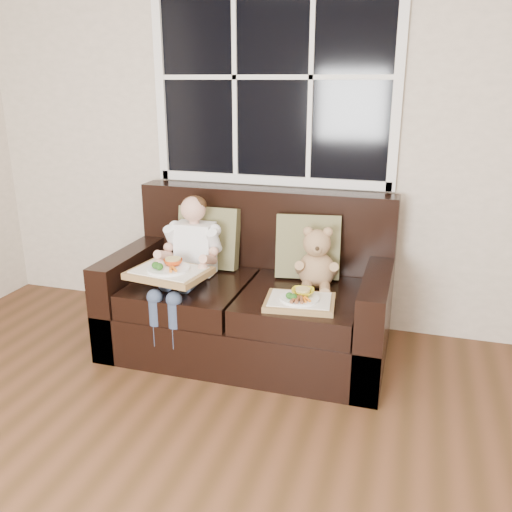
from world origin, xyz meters
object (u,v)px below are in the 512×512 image
(child, at_px, (189,253))
(tray_left, at_px, (169,271))
(teddy_bear, at_px, (316,263))
(tray_right, at_px, (300,300))
(loveseat, at_px, (251,300))

(child, relative_size, tray_left, 1.63)
(teddy_bear, distance_m, tray_right, 0.33)
(loveseat, distance_m, child, 0.50)
(teddy_bear, bearing_deg, child, 177.65)
(child, height_order, teddy_bear, child)
(tray_left, bearing_deg, loveseat, 48.58)
(child, height_order, tray_left, child)
(loveseat, height_order, teddy_bear, loveseat)
(loveseat, relative_size, teddy_bear, 4.39)
(tray_left, bearing_deg, tray_right, 10.34)
(loveseat, xyz_separation_m, tray_right, (0.38, -0.31, 0.17))
(loveseat, xyz_separation_m, tray_left, (-0.40, -0.33, 0.27))
(tray_left, bearing_deg, teddy_bear, 30.50)
(loveseat, height_order, tray_right, loveseat)
(tray_right, bearing_deg, loveseat, 134.09)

